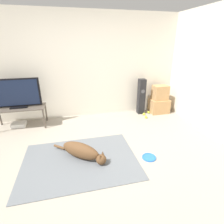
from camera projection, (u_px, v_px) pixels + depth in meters
name	position (u px, v px, depth m)	size (l,w,h in m)	color
ground_plane	(92.00, 163.00, 2.88)	(12.00, 12.00, 0.00)	#9E9384
wall_back	(79.00, 67.00, 4.30)	(8.00, 0.06, 2.55)	silver
area_rug	(80.00, 160.00, 2.93)	(1.87, 1.38, 0.01)	slate
dog	(82.00, 151.00, 2.94)	(0.86, 0.75, 0.27)	brown
frisbee	(149.00, 157.00, 3.00)	(0.24, 0.24, 0.03)	blue
cardboard_box_lower	(159.00, 106.00, 4.88)	(0.50, 0.38, 0.38)	tan
cardboard_box_upper	(160.00, 93.00, 4.74)	(0.39, 0.30, 0.39)	tan
floor_speaker	(141.00, 97.00, 4.72)	(0.18, 0.18, 0.95)	black
tv_stand	(20.00, 110.00, 3.96)	(1.09, 0.49, 0.48)	brown
tv	(17.00, 94.00, 3.83)	(0.99, 0.20, 0.65)	black
tennis_ball_by_boxes	(144.00, 114.00, 4.74)	(0.07, 0.07, 0.07)	#C6E033
tennis_ball_near_speaker	(146.00, 117.00, 4.54)	(0.07, 0.07, 0.07)	#C6E033
tennis_ball_loose_on_carpet	(148.00, 112.00, 4.86)	(0.07, 0.07, 0.07)	#C6E033
game_console	(19.00, 124.00, 4.12)	(0.31, 0.26, 0.09)	white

